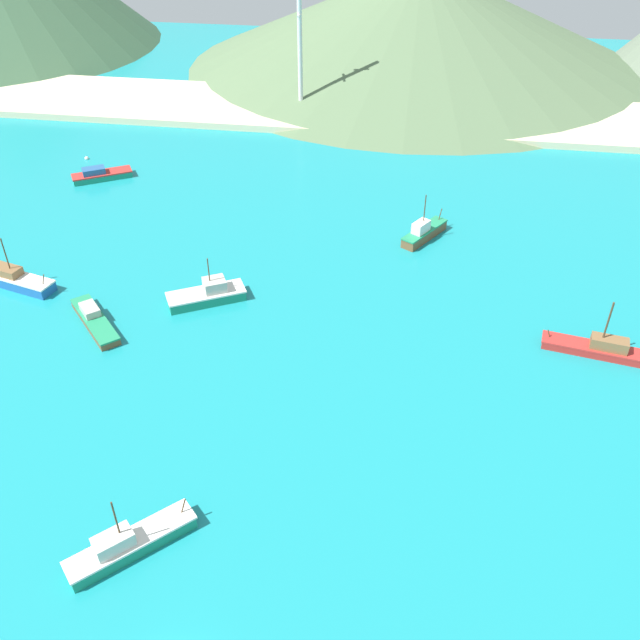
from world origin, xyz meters
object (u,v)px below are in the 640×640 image
Objects in this scene: fishing_boat_1 at (129,543)px; radio_tower at (300,35)px; fishing_boat_9 at (208,294)px; fishing_boat_10 at (94,320)px; fishing_boat_8 at (598,348)px; fishing_boat_12 at (424,232)px; fishing_boat_14 at (15,279)px; fishing_boat_2 at (101,175)px; buoy_1 at (87,158)px.

radio_tower is (-3.15, 93.40, 13.95)m from fishing_boat_1.
fishing_boat_10 is at bearing -150.46° from fishing_boat_9.
fishing_boat_8 is 28.52m from fishing_boat_12.
fishing_boat_12 is 0.79× the size of fishing_boat_14.
fishing_boat_2 is 0.88× the size of fishing_boat_14.
radio_tower is at bearing 80.21° from fishing_boat_10.
fishing_boat_9 is (-42.71, 3.25, 0.12)m from fishing_boat_8.
buoy_1 is at bearing 151.72° from fishing_boat_8.
buoy_1 is 42.03m from radio_tower.
fishing_boat_10 is 42.99m from fishing_boat_12.
fishing_boat_12 is 49.95m from radio_tower.
fishing_boat_12 reaches higher than fishing_boat_10.
fishing_boat_8 is 1.21× the size of fishing_boat_10.
radio_tower reaches higher than fishing_boat_12.
buoy_1 is at bearing 161.84° from fishing_boat_12.
buoy_1 is at bearing 101.69° from fishing_boat_14.
fishing_boat_8 is 1.33× the size of fishing_boat_12.
fishing_boat_12 is at bearing 68.26° from fishing_boat_1.
radio_tower is at bearing 91.93° from fishing_boat_1.
fishing_boat_2 is 42.51m from radio_tower.
fishing_boat_8 is 53.89m from fishing_boat_10.
fishing_boat_14 is (-23.57, -0.34, -0.02)m from fishing_boat_9.
fishing_boat_8 is 15.69× the size of buoy_1.
fishing_boat_8 is 66.35m from fishing_boat_14.
fishing_boat_1 is 0.86× the size of fishing_boat_14.
fishing_boat_10 is 68.81m from radio_tower.
fishing_boat_12 reaches higher than fishing_boat_1.
buoy_1 is (-5.49, 6.93, -0.61)m from fishing_boat_2.
fishing_boat_10 is (-14.60, 27.05, -0.25)m from fishing_boat_1.
fishing_boat_9 is 0.90× the size of fishing_boat_14.
fishing_boat_12 is at bearing -18.16° from buoy_1.
fishing_boat_8 is (39.21, 30.08, -0.09)m from fishing_boat_1.
fishing_boat_1 is at bearing -111.74° from fishing_boat_12.
fishing_boat_1 is 55.66m from fishing_boat_12.
fishing_boat_9 is 30.32m from fishing_boat_12.
fishing_boat_9 is 0.32× the size of radio_tower.
fishing_boat_1 reaches higher than fishing_boat_2.
fishing_boat_2 is 51.08m from fishing_boat_12.
radio_tower reaches higher than fishing_boat_2.
fishing_boat_1 is 0.97× the size of fishing_boat_2.
radio_tower is (31.55, 23.55, 14.70)m from buoy_1.
fishing_boat_2 is at bearing 130.99° from fishing_boat_9.
fishing_boat_12 is at bearing 21.42° from fishing_boat_14.
fishing_boat_8 reaches higher than fishing_boat_2.
fishing_boat_14 reaches higher than fishing_boat_10.
fishing_boat_9 is at bearing 175.65° from fishing_boat_8.
fishing_boat_2 is at bearing 167.32° from fishing_boat_12.
fishing_boat_1 is 69.37m from fishing_boat_2.
buoy_1 is at bearing 116.42° from fishing_boat_1.
fishing_boat_12 reaches higher than buoy_1.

